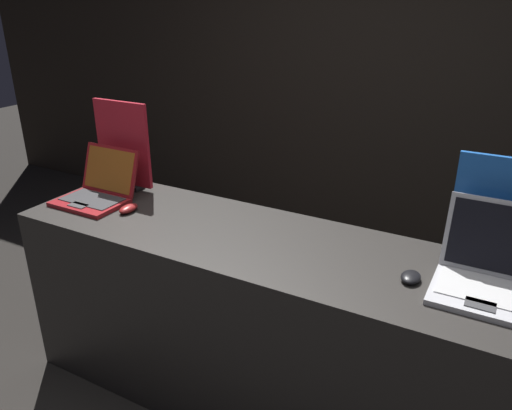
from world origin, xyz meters
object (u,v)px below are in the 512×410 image
object	(u,v)px
mouse_front	(128,208)
laptop_back	(488,272)
promo_stand_front	(123,148)
promo_stand_back	(500,216)
mouse_back	(411,277)
laptop_front	(98,189)

from	to	relation	value
mouse_front	laptop_back	world-z (taller)	laptop_back
promo_stand_front	promo_stand_back	xyz separation A→B (m)	(1.75, 0.04, -0.02)
mouse_back	promo_stand_front	bearing A→B (deg)	171.55
laptop_front	laptop_back	size ratio (longest dim) A/B	0.97
mouse_back	mouse_front	bearing A→B (deg)	-179.29
promo_stand_front	laptop_back	world-z (taller)	promo_stand_front
laptop_back	mouse_back	bearing A→B (deg)	-163.71
mouse_front	mouse_back	bearing A→B (deg)	0.71
laptop_back	mouse_back	size ratio (longest dim) A/B	3.54
laptop_front	mouse_back	distance (m)	1.52
promo_stand_front	promo_stand_back	distance (m)	1.76
laptop_back	promo_stand_back	bearing A→B (deg)	90.00
laptop_back	promo_stand_back	distance (m)	0.24
mouse_front	promo_stand_back	xyz separation A→B (m)	(1.53, 0.28, 0.18)
laptop_front	promo_stand_front	world-z (taller)	promo_stand_front
laptop_back	laptop_front	bearing A→B (deg)	-178.46
laptop_back	promo_stand_back	xyz separation A→B (m)	(0.00, 0.20, 0.13)
laptop_front	promo_stand_back	size ratio (longest dim) A/B	0.79
mouse_front	laptop_front	bearing A→B (deg)	170.40
mouse_front	mouse_back	world-z (taller)	mouse_front
laptop_front	promo_stand_back	world-z (taller)	promo_stand_back
mouse_front	promo_stand_front	xyz separation A→B (m)	(-0.22, 0.24, 0.20)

